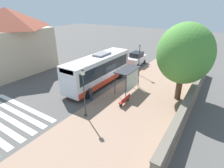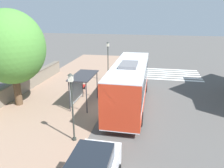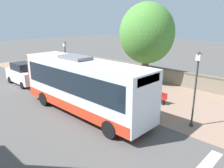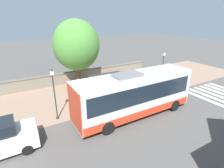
{
  "view_description": "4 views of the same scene",
  "coord_description": "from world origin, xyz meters",
  "px_view_note": "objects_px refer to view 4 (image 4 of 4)",
  "views": [
    {
      "loc": [
        -10.26,
        16.81,
        9.05
      ],
      "look_at": [
        -1.46,
        3.14,
        1.73
      ],
      "focal_mm": 28.0,
      "sensor_mm": 36.0,
      "label": 1
    },
    {
      "loc": [
        3.75,
        -15.87,
        7.52
      ],
      "look_at": [
        -0.05,
        3.52,
        0.93
      ],
      "focal_mm": 35.0,
      "sensor_mm": 36.0,
      "label": 2
    },
    {
      "loc": [
        10.54,
        11.79,
        6.05
      ],
      "look_at": [
        -0.78,
        0.93,
        1.47
      ],
      "focal_mm": 35.0,
      "sensor_mm": 36.0,
      "label": 3
    },
    {
      "loc": [
        12.27,
        -7.27,
        7.8
      ],
      "look_at": [
        -1.54,
        0.74,
        1.73
      ],
      "focal_mm": 28.0,
      "sensor_mm": 36.0,
      "label": 4
    }
  ],
  "objects_px": {
    "pedestrian": "(153,89)",
    "bench": "(125,86)",
    "street_lamp_near": "(54,90)",
    "shade_tree": "(76,45)",
    "bus": "(135,94)",
    "bus_shelter": "(107,79)",
    "street_lamp_far": "(163,67)"
  },
  "relations": [
    {
      "from": "bus_shelter",
      "to": "street_lamp_far",
      "type": "xyz_separation_m",
      "value": [
        0.78,
        6.62,
        0.48
      ]
    },
    {
      "from": "pedestrian",
      "to": "bench",
      "type": "xyz_separation_m",
      "value": [
        -3.27,
        -1.28,
        -0.49
      ]
    },
    {
      "from": "bus",
      "to": "bus_shelter",
      "type": "height_order",
      "value": "bus"
    },
    {
      "from": "bus",
      "to": "shade_tree",
      "type": "distance_m",
      "value": 9.73
    },
    {
      "from": "street_lamp_near",
      "to": "street_lamp_far",
      "type": "relative_size",
      "value": 0.96
    },
    {
      "from": "pedestrian",
      "to": "bus",
      "type": "bearing_deg",
      "value": -64.96
    },
    {
      "from": "pedestrian",
      "to": "street_lamp_near",
      "type": "height_order",
      "value": "street_lamp_near"
    },
    {
      "from": "bus",
      "to": "street_lamp_near",
      "type": "bearing_deg",
      "value": -114.72
    },
    {
      "from": "bus",
      "to": "bus_shelter",
      "type": "relative_size",
      "value": 2.98
    },
    {
      "from": "bus_shelter",
      "to": "shade_tree",
      "type": "xyz_separation_m",
      "value": [
        -5.29,
        -1.1,
        2.68
      ]
    },
    {
      "from": "bus_shelter",
      "to": "street_lamp_near",
      "type": "relative_size",
      "value": 0.8
    },
    {
      "from": "street_lamp_near",
      "to": "bus_shelter",
      "type": "bearing_deg",
      "value": 102.82
    },
    {
      "from": "bus",
      "to": "bus_shelter",
      "type": "xyz_separation_m",
      "value": [
        -3.88,
        -0.42,
        0.19
      ]
    },
    {
      "from": "bus",
      "to": "bench",
      "type": "bearing_deg",
      "value": 153.63
    },
    {
      "from": "bus_shelter",
      "to": "street_lamp_far",
      "type": "bearing_deg",
      "value": 83.29
    },
    {
      "from": "shade_tree",
      "to": "bench",
      "type": "bearing_deg",
      "value": 44.15
    },
    {
      "from": "bus_shelter",
      "to": "street_lamp_far",
      "type": "height_order",
      "value": "street_lamp_far"
    },
    {
      "from": "bus_shelter",
      "to": "street_lamp_far",
      "type": "relative_size",
      "value": 0.77
    },
    {
      "from": "pedestrian",
      "to": "shade_tree",
      "type": "distance_m",
      "value": 9.9
    },
    {
      "from": "bus_shelter",
      "to": "street_lamp_near",
      "type": "distance_m",
      "value": 5.5
    },
    {
      "from": "bus_shelter",
      "to": "street_lamp_near",
      "type": "height_order",
      "value": "street_lamp_near"
    },
    {
      "from": "pedestrian",
      "to": "street_lamp_near",
      "type": "bearing_deg",
      "value": -95.36
    },
    {
      "from": "street_lamp_near",
      "to": "shade_tree",
      "type": "bearing_deg",
      "value": 146.83
    },
    {
      "from": "street_lamp_near",
      "to": "street_lamp_far",
      "type": "xyz_separation_m",
      "value": [
        -0.44,
        11.97,
        0.09
      ]
    },
    {
      "from": "pedestrian",
      "to": "street_lamp_near",
      "type": "distance_m",
      "value": 9.72
    },
    {
      "from": "bus",
      "to": "shade_tree",
      "type": "bearing_deg",
      "value": -170.59
    },
    {
      "from": "pedestrian",
      "to": "shade_tree",
      "type": "relative_size",
      "value": 0.21
    },
    {
      "from": "street_lamp_far",
      "to": "shade_tree",
      "type": "relative_size",
      "value": 0.57
    },
    {
      "from": "bus_shelter",
      "to": "street_lamp_far",
      "type": "distance_m",
      "value": 6.68
    },
    {
      "from": "bench",
      "to": "shade_tree",
      "type": "bearing_deg",
      "value": -135.85
    },
    {
      "from": "bus_shelter",
      "to": "bench",
      "type": "distance_m",
      "value": 3.56
    },
    {
      "from": "street_lamp_far",
      "to": "bus",
      "type": "bearing_deg",
      "value": -63.41
    }
  ]
}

